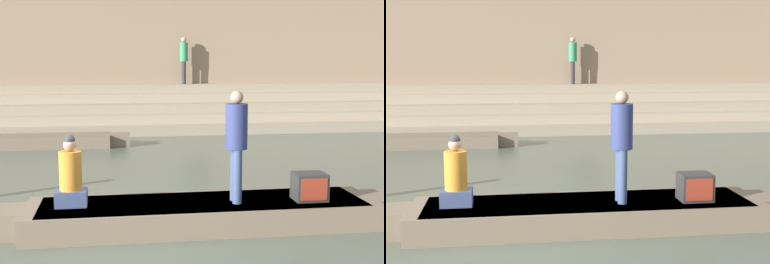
# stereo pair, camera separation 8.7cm
# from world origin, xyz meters

# --- Properties ---
(ground_plane) EXTENTS (120.00, 120.00, 0.00)m
(ground_plane) POSITION_xyz_m (0.00, 0.00, 0.00)
(ground_plane) COLOR #566051
(ghat_steps) EXTENTS (36.00, 3.49, 1.57)m
(ghat_steps) POSITION_xyz_m (0.00, 11.70, 0.57)
(ghat_steps) COLOR gray
(ghat_steps) RESTS_ON ground
(back_wall) EXTENTS (34.20, 1.28, 6.55)m
(back_wall) POSITION_xyz_m (0.00, 13.57, 3.25)
(back_wall) COLOR #937A60
(back_wall) RESTS_ON ground
(rowboat_main) EXTENTS (6.78, 1.43, 0.39)m
(rowboat_main) POSITION_xyz_m (1.37, -0.08, 0.21)
(rowboat_main) COLOR #756651
(rowboat_main) RESTS_ON ground
(person_standing) EXTENTS (0.33, 0.33, 1.68)m
(person_standing) POSITION_xyz_m (1.85, -0.16, 1.36)
(person_standing) COLOR #3D4C75
(person_standing) RESTS_ON rowboat_main
(person_rowing) EXTENTS (0.46, 0.36, 1.06)m
(person_rowing) POSITION_xyz_m (-0.59, -0.02, 0.81)
(person_rowing) COLOR #3D4C75
(person_rowing) RESTS_ON rowboat_main
(tv_set) EXTENTS (0.49, 0.41, 0.42)m
(tv_set) POSITION_xyz_m (2.99, -0.22, 0.60)
(tv_set) COLOR #2D2D2D
(tv_set) RESTS_ON rowboat_main
(moored_boat_shore) EXTENTS (5.20, 1.02, 0.36)m
(moored_boat_shore) POSITION_xyz_m (-2.10, 7.76, 0.19)
(moored_boat_shore) COLOR #756651
(moored_boat_shore) RESTS_ON ground
(person_on_steps) EXTENTS (0.31, 0.31, 1.78)m
(person_on_steps) POSITION_xyz_m (2.75, 12.63, 2.61)
(person_on_steps) COLOR #28282D
(person_on_steps) RESTS_ON ghat_steps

